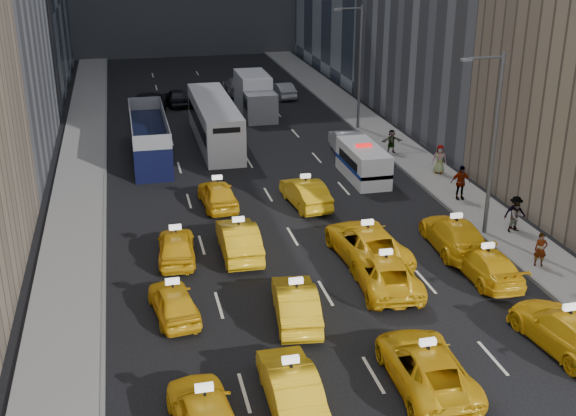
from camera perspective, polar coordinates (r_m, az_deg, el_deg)
name	(u,v)px	position (r m, az deg, el deg)	size (l,w,h in m)	color
ground	(394,410)	(24.12, 8.37, -15.55)	(160.00, 160.00, 0.00)	black
sidewalk_west	(81,179)	(45.17, -16.07, 2.24)	(3.00, 90.00, 0.15)	gray
sidewalk_east	(408,155)	(48.56, 9.46, 4.16)	(3.00, 90.00, 0.15)	gray
curb_west	(105,177)	(45.09, -14.24, 2.41)	(0.15, 90.00, 0.18)	slate
curb_east	(387,156)	(48.04, 7.86, 4.08)	(0.15, 90.00, 0.18)	slate
streetlight_near	(492,140)	(35.42, 15.82, 5.20)	(2.15, 0.22, 9.00)	#595B60
streetlight_far	(359,63)	(53.32, 5.59, 11.30)	(2.15, 0.22, 9.00)	#595B60
taxi_4	(206,415)	(22.56, -6.53, -15.97)	(1.83, 4.55, 1.55)	yellow
taxi_5	(291,385)	(23.73, 0.20, -13.80)	(1.53, 4.40, 1.45)	yellow
taxi_6	(426,366)	(25.04, 10.84, -12.16)	(2.36, 5.11, 1.42)	yellow
taxi_7	(567,330)	(28.29, 21.16, -9.01)	(2.09, 5.15, 1.49)	yellow
taxi_8	(174,301)	(28.81, -9.02, -7.30)	(1.56, 3.89, 1.32)	yellow
taxi_9	(296,303)	(28.20, 0.63, -7.50)	(1.57, 4.49, 1.48)	yellow
taxi_10	(385,272)	(30.87, 7.66, -5.02)	(2.36, 5.12, 1.42)	yellow
taxi_11	(486,264)	(32.50, 15.37, -4.30)	(1.88, 4.62, 1.34)	yellow
taxi_12	(176,246)	(33.37, -8.81, -2.97)	(1.66, 4.14, 1.41)	yellow
taxi_13	(239,239)	(33.53, -3.90, -2.48)	(1.66, 4.75, 1.57)	yellow
taxi_14	(367,243)	(33.27, 6.23, -2.74)	(2.64, 5.73, 1.59)	yellow
taxi_15	(455,235)	(34.86, 13.04, -2.08)	(2.13, 5.24, 1.52)	yellow
taxi_16	(218,194)	(39.28, -5.58, 1.11)	(1.73, 4.30, 1.47)	yellow
taxi_17	(305,193)	(39.24, 1.38, 1.21)	(1.58, 4.53, 1.49)	yellow
nypd_van	(363,163)	(43.60, 5.96, 3.55)	(2.19, 5.13, 2.16)	white
double_decker	(149,137)	(47.92, -10.91, 5.53)	(2.55, 10.06, 2.91)	black
city_bus	(215,122)	(50.69, -5.83, 6.78)	(3.71, 11.94, 3.03)	silver
box_truck	(255,95)	(58.23, -2.64, 8.88)	(3.26, 7.14, 3.15)	white
misc_car_0	(346,142)	(48.45, 4.61, 5.23)	(1.67, 4.79, 1.58)	#B2B5BA
misc_car_1	(150,102)	(60.46, -10.81, 8.26)	(2.61, 5.66, 1.57)	black
misc_car_2	(237,86)	(65.65, -4.07, 9.62)	(2.13, 5.25, 1.52)	gray
misc_car_3	(177,97)	(62.14, -8.77, 8.67)	(1.67, 4.14, 1.41)	black
misc_car_4	(282,90)	(64.14, -0.46, 9.31)	(1.43, 4.10, 1.35)	#929498
pedestrian_0	(541,250)	(33.98, 19.33, -3.12)	(0.57, 0.37, 1.56)	gray
pedestrian_1	(516,217)	(37.30, 17.60, -0.69)	(0.75, 0.41, 1.54)	gray
pedestrian_2	(515,213)	(37.60, 17.51, -0.35)	(1.11, 0.46, 1.72)	gray
pedestrian_3	(460,182)	(40.82, 13.47, 1.98)	(1.13, 0.51, 1.93)	gray
pedestrian_4	(439,159)	(44.89, 11.88, 3.80)	(0.86, 0.47, 1.77)	gray
pedestrian_5	(391,141)	(48.40, 8.18, 5.24)	(1.45, 0.42, 1.56)	gray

